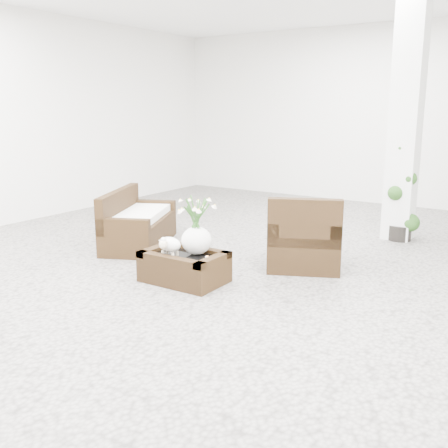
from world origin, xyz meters
The scene contains 9 objects.
ground centered at (0.00, 0.00, 0.00)m, with size 11.00×11.00×0.00m, color gray.
column centered at (1.20, 2.80, 1.75)m, with size 0.40×0.40×3.50m, color white.
coffee_table centered at (-0.26, -0.51, 0.16)m, with size 0.90×0.60×0.31m, color #35220F.
sheep_figurine centered at (-0.38, -0.61, 0.42)m, with size 0.28×0.23×0.21m, color white.
planter_narcissus centered at (-0.16, -0.41, 0.71)m, with size 0.44×0.44×0.80m, color white, non-canonical shape.
tealight centered at (0.04, -0.49, 0.33)m, with size 0.04×0.04×0.03m, color white.
armchair centered at (0.62, 0.74, 0.45)m, with size 0.85×0.82×0.91m, color #35220F.
loveseat centered at (-1.75, 0.39, 0.39)m, with size 1.47×0.70×0.78m, color #35220F.
topiary centered at (1.25, 2.71, 0.70)m, with size 0.37×0.37×1.40m, color #1E4014, non-canonical shape.
Camera 1 is at (3.18, -4.94, 1.94)m, focal length 41.76 mm.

